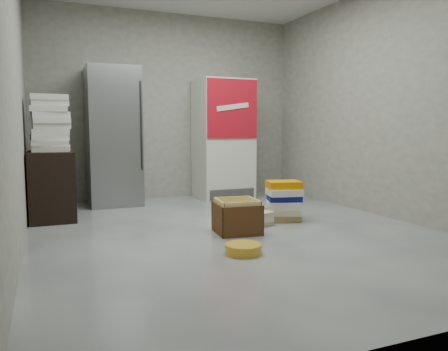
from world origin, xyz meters
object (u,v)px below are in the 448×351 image
at_px(wood_shelf, 52,185).
at_px(phonebook_stack_main, 283,201).
at_px(steel_fridge, 113,137).
at_px(cardboard_box, 237,219).
at_px(coke_cooler, 223,139).

distance_m(wood_shelf, phonebook_stack_main, 2.72).
xyz_separation_m(steel_fridge, cardboard_box, (0.90, -2.20, -0.81)).
bearing_deg(phonebook_stack_main, wood_shelf, 175.71).
distance_m(steel_fridge, coke_cooler, 1.65).
distance_m(coke_cooler, phonebook_stack_main, 1.98).
bearing_deg(wood_shelf, phonebook_stack_main, -24.76).
bearing_deg(steel_fridge, phonebook_stack_main, -48.75).
relative_size(steel_fridge, coke_cooler, 1.06).
bearing_deg(coke_cooler, wood_shelf, -163.72).
distance_m(coke_cooler, wood_shelf, 2.63).
relative_size(coke_cooler, cardboard_box, 3.82).
xyz_separation_m(steel_fridge, coke_cooler, (1.65, -0.01, -0.05)).
bearing_deg(cardboard_box, wood_shelf, 145.83).
xyz_separation_m(coke_cooler, cardboard_box, (-0.75, -2.19, -0.76)).
bearing_deg(wood_shelf, cardboard_box, -40.21).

